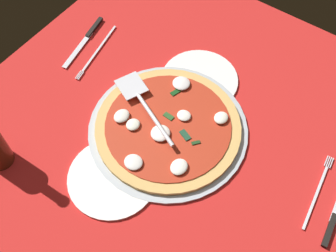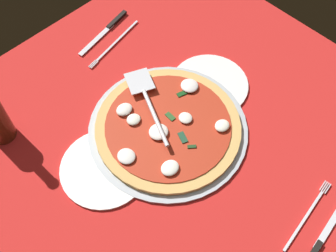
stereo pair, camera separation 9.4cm
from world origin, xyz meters
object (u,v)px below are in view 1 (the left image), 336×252
(dinner_plate_left, at_px, (113,178))
(place_setting_near, at_px, (326,204))
(dinner_plate_right, at_px, (199,80))
(pizza_server, at_px, (144,104))
(pizza, at_px, (168,127))
(place_setting_far, at_px, (91,45))

(dinner_plate_left, relative_size, place_setting_near, 0.99)
(dinner_plate_left, bearing_deg, dinner_plate_right, -0.96)
(pizza_server, relative_size, place_setting_near, 1.12)
(pizza, distance_m, pizza_server, 0.08)
(dinner_plate_right, xyz_separation_m, place_setting_far, (-0.07, 0.32, -0.00))
(pizza_server, bearing_deg, dinner_plate_left, 128.99)
(pizza, xyz_separation_m, place_setting_near, (0.05, -0.40, -0.02))
(dinner_plate_left, distance_m, dinner_plate_right, 0.36)
(place_setting_near, bearing_deg, dinner_plate_right, 66.26)
(dinner_plate_right, relative_size, pizza, 0.57)
(pizza, relative_size, pizza_server, 1.52)
(dinner_plate_left, relative_size, pizza, 0.58)
(pizza_server, xyz_separation_m, place_setting_far, (0.10, 0.26, -0.04))
(dinner_plate_left, relative_size, dinner_plate_right, 1.02)
(place_setting_near, relative_size, place_setting_far, 0.98)
(pizza, bearing_deg, place_setting_near, -83.24)
(dinner_plate_left, distance_m, place_setting_near, 0.49)
(dinner_plate_left, distance_m, place_setting_far, 0.42)
(pizza_server, relative_size, place_setting_far, 1.10)
(dinner_plate_right, height_order, pizza, pizza)
(dinner_plate_left, height_order, pizza_server, pizza_server)
(dinner_plate_left, height_order, place_setting_near, place_setting_near)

